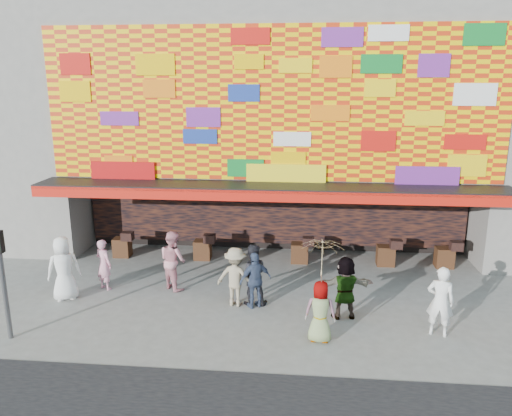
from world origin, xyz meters
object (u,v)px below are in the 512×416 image
Objects in this scene: signal_left at (2,269)px; ped_c at (252,275)px; ped_f at (345,288)px; ped_i at (173,260)px; ped_a at (64,268)px; ped_d at (236,277)px; parasol at (322,259)px; ped_b at (104,264)px; ped_e at (255,280)px; ped_h at (440,301)px; ped_g at (320,312)px.

signal_left is 6.47m from ped_c.
ped_f is 5.36m from ped_i.
ped_a is 1.11× the size of ped_d.
ped_c is at bearing -157.01° from ped_d.
parasol is (-0.70, -1.33, 1.30)m from ped_f.
signal_left is at bearing 87.77° from ped_i.
ped_e is (4.78, -0.85, 0.02)m from ped_b.
ped_a reaches higher than ped_b.
ped_e is 0.87× the size of parasol.
ped_e is (0.11, -0.20, -0.08)m from ped_c.
ped_b is 0.87× the size of ped_h.
signal_left is 1.71× the size of ped_f.
signal_left is at bearing -175.63° from parasol.
ped_g is at bearing -171.15° from ped_i.
ped_c is at bearing 23.40° from signal_left.
ped_a is 1.02× the size of parasol.
ped_i is (3.32, 3.45, -0.94)m from signal_left.
ped_b is at bearing 158.36° from parasol.
ped_f is (2.47, -0.42, 0.05)m from ped_e.
ped_b is (1.20, 3.19, -1.06)m from signal_left.
ped_e is (5.64, -0.01, -0.14)m from ped_a.
ped_i reaches higher than ped_f.
ped_a is at bearing 166.64° from parasol.
ped_b is 0.87× the size of ped_i.
ped_i is at bearing 147.21° from parasol.
ped_g is 5.28m from ped_i.
ped_i is (-5.14, 1.53, 0.05)m from ped_f.
ped_c reaches higher than ped_f.
ped_g is 0.86× the size of ped_h.
ped_h is at bearing 152.58° from ped_f.
ped_a reaches higher than ped_h.
ped_f is (3.05, -0.51, 0.01)m from ped_d.
signal_left is 3.57m from ped_b.
ped_f is (8.11, -0.43, -0.09)m from ped_a.
ped_d is (4.20, -0.76, 0.06)m from ped_b.
ped_f is 2.42m from ped_h.
ped_d is 0.94× the size of ped_h.
signal_left is 7.85m from ped_g.
ped_f is 1.99m from parasol.
signal_left is at bearing -9.11° from ped_e.
signal_left is 7.78m from parasol.
ped_i is 5.42m from parasol.
ped_g is (1.88, -1.95, -0.12)m from ped_c.
ped_a reaches higher than ped_c.
ped_h is (3.01, 0.60, 0.13)m from ped_g.
ped_c is 2.66m from ped_f.
ped_c is 0.24m from ped_e.
parasol is (2.35, -1.84, 1.31)m from ped_d.
ped_h is 0.97× the size of parasol.
ped_h is (10.42, -1.16, -0.05)m from ped_a.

